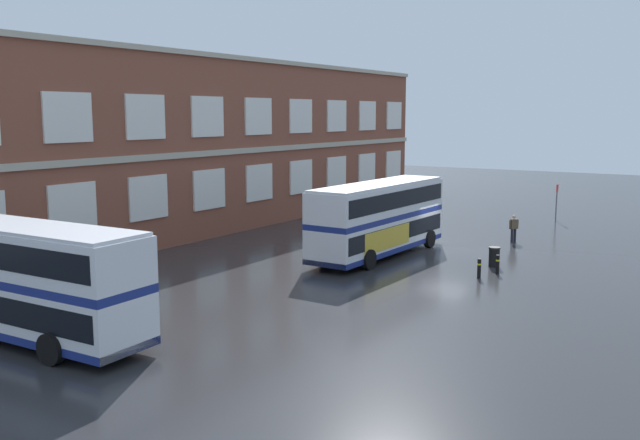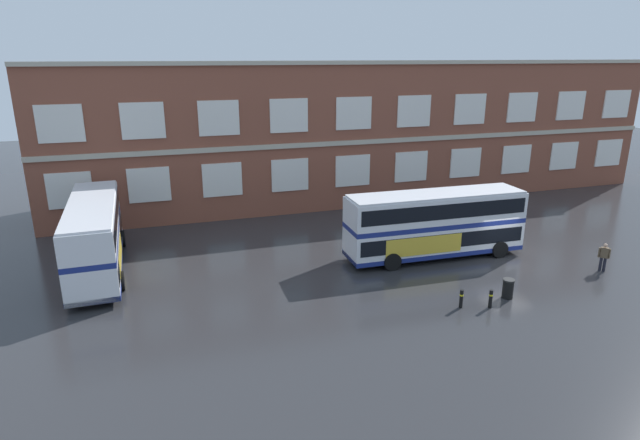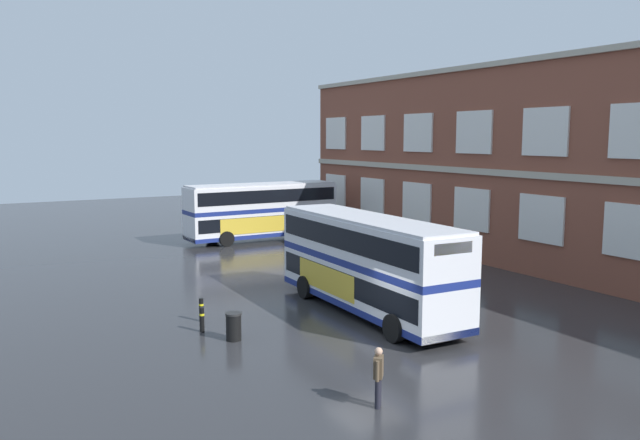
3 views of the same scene
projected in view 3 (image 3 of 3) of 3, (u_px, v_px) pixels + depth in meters
ground_plane at (412, 337)px, 23.52m from camera, size 120.00×120.00×0.00m
brick_terminal_building at (638, 171)px, 32.39m from camera, size 51.57×8.19×11.54m
double_decker_near at (262, 210)px, 45.47m from camera, size 3.04×11.05×4.07m
double_decker_middle at (367, 262)px, 26.67m from camera, size 11.07×3.11×4.07m
waiting_passenger at (378, 374)px, 17.36m from camera, size 0.54×0.50×1.70m
station_litter_bin at (234, 326)px, 23.15m from camera, size 0.60×0.60×1.03m
safety_bollard_west at (201, 309)px, 25.52m from camera, size 0.19×0.19×0.95m
safety_bollard_east at (202, 319)px, 24.12m from camera, size 0.19×0.19×0.95m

